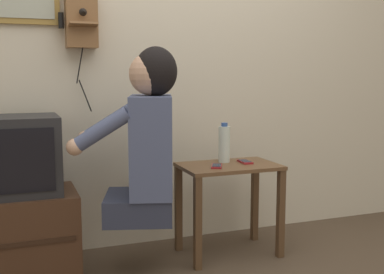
{
  "coord_description": "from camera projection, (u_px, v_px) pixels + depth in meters",
  "views": [
    {
      "loc": [
        -0.9,
        -1.89,
        1.1
      ],
      "look_at": [
        0.06,
        0.65,
        0.74
      ],
      "focal_mm": 45.0,
      "sensor_mm": 36.0,
      "label": 1
    }
  ],
  "objects": [
    {
      "name": "cell_phone_spare",
      "position": [
        245.0,
        162.0,
        2.96
      ],
      "size": [
        0.07,
        0.13,
        0.01
      ],
      "rotation": [
        0.0,
        0.0,
        -0.07
      ],
      "color": "maroon",
      "rests_on": "side_table"
    },
    {
      "name": "tv_stand",
      "position": [
        18.0,
        236.0,
        2.61
      ],
      "size": [
        0.63,
        0.43,
        0.46
      ],
      "color": "#422819",
      "rests_on": "ground_plane"
    },
    {
      "name": "wall_back",
      "position": [
        158.0,
        47.0,
        3.07
      ],
      "size": [
        6.8,
        0.05,
        2.55
      ],
      "color": "beige",
      "rests_on": "ground_plane"
    },
    {
      "name": "wall_phone_antique",
      "position": [
        81.0,
        17.0,
        2.8
      ],
      "size": [
        0.22,
        0.19,
        0.76
      ],
      "color": "brown"
    },
    {
      "name": "television",
      "position": [
        16.0,
        155.0,
        2.56
      ],
      "size": [
        0.45,
        0.4,
        0.42
      ],
      "color": "#232326",
      "rests_on": "tv_stand"
    },
    {
      "name": "person",
      "position": [
        147.0,
        137.0,
        2.59
      ],
      "size": [
        0.63,
        0.53,
        0.94
      ],
      "rotation": [
        0.0,
        0.0,
        1.27
      ],
      "color": "#2D3347",
      "rests_on": "ground_plane"
    },
    {
      "name": "cell_phone_held",
      "position": [
        217.0,
        166.0,
        2.82
      ],
      "size": [
        0.11,
        0.14,
        0.01
      ],
      "rotation": [
        0.0,
        0.0,
        -0.45
      ],
      "color": "maroon",
      "rests_on": "side_table"
    },
    {
      "name": "water_bottle",
      "position": [
        224.0,
        144.0,
        2.97
      ],
      "size": [
        0.07,
        0.07,
        0.25
      ],
      "color": "silver",
      "rests_on": "side_table"
    },
    {
      "name": "side_table",
      "position": [
        229.0,
        185.0,
        2.92
      ],
      "size": [
        0.59,
        0.38,
        0.56
      ],
      "color": "brown",
      "rests_on": "ground_plane"
    }
  ]
}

